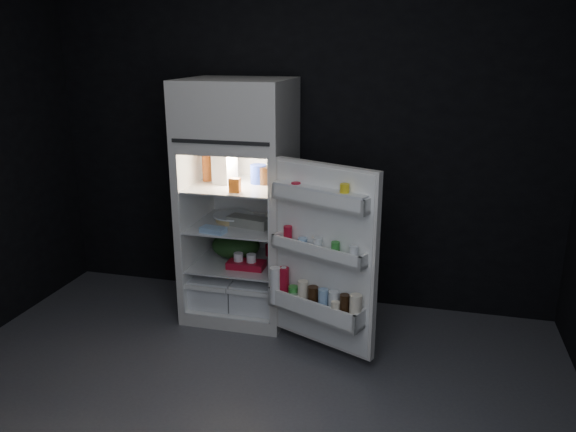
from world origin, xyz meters
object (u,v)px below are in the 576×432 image
(refrigerator, at_px, (240,192))
(milk_jug, at_px, (225,167))
(yogurt_tray, at_px, (246,265))
(egg_carton, at_px, (249,222))
(fridge_door, at_px, (321,261))

(refrigerator, xyz_separation_m, milk_jug, (-0.10, -0.03, 0.19))
(milk_jug, distance_m, yogurt_tray, 0.73)
(milk_jug, xyz_separation_m, yogurt_tray, (0.20, -0.14, -0.69))
(refrigerator, distance_m, egg_carton, 0.24)
(fridge_door, distance_m, milk_jug, 1.07)
(refrigerator, xyz_separation_m, fridge_door, (0.72, -0.53, -0.28))
(refrigerator, bearing_deg, milk_jug, -165.41)
(egg_carton, xyz_separation_m, yogurt_tray, (-0.00, -0.07, -0.31))
(fridge_door, distance_m, yogurt_tray, 0.76)
(egg_carton, relative_size, yogurt_tray, 1.17)
(milk_jug, xyz_separation_m, egg_carton, (0.20, -0.06, -0.38))
(fridge_door, bearing_deg, milk_jug, 148.72)
(refrigerator, xyz_separation_m, egg_carton, (0.10, -0.09, -0.19))
(refrigerator, bearing_deg, egg_carton, -43.64)
(refrigerator, height_order, fridge_door, refrigerator)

